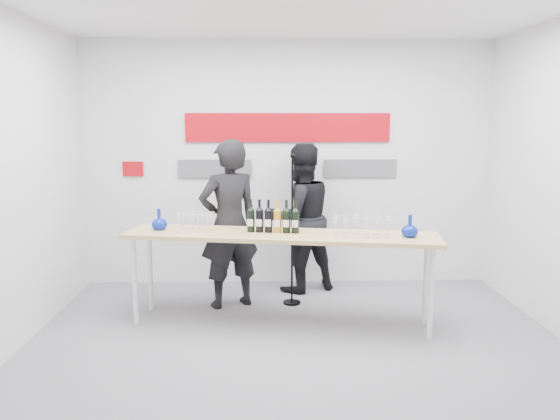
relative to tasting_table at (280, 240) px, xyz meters
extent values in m
plane|color=slate|center=(0.13, -0.54, -0.86)|extent=(5.00, 5.00, 0.00)
cube|color=silver|center=(0.13, 1.46, 0.64)|extent=(5.00, 0.04, 3.00)
cube|color=#AA0710|center=(0.13, 1.43, 1.09)|extent=(2.50, 0.02, 0.35)
cube|color=#59595E|center=(-0.77, 1.43, 0.59)|extent=(0.90, 0.02, 0.22)
cube|color=#59595E|center=(1.03, 1.43, 0.59)|extent=(0.90, 0.02, 0.22)
cube|color=#AA0710|center=(-1.77, 1.43, 0.59)|extent=(0.25, 0.02, 0.18)
cube|color=tan|center=(0.00, 0.00, 0.05)|extent=(3.17, 1.13, 0.04)
cylinder|color=silver|center=(-1.46, 0.04, -0.42)|extent=(0.05, 0.05, 0.89)
cylinder|color=silver|center=(1.39, -0.45, -0.42)|extent=(0.05, 0.05, 0.89)
cylinder|color=silver|center=(-1.39, 0.45, -0.42)|extent=(0.05, 0.05, 0.89)
cylinder|color=silver|center=(1.46, -0.04, -0.42)|extent=(0.05, 0.05, 0.89)
imported|color=black|center=(-0.54, 0.55, 0.06)|extent=(0.79, 0.68, 1.84)
imported|color=black|center=(0.27, 1.10, 0.02)|extent=(1.06, 0.97, 1.77)
cylinder|color=black|center=(0.15, 0.60, -0.85)|extent=(0.20, 0.20, 0.02)
cylinder|color=black|center=(0.15, 0.60, -0.04)|extent=(0.02, 0.02, 1.64)
sphere|color=black|center=(0.15, 0.57, 0.80)|extent=(0.05, 0.05, 0.05)
camera|label=1|loc=(-0.14, -5.29, 1.18)|focal=35.00mm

